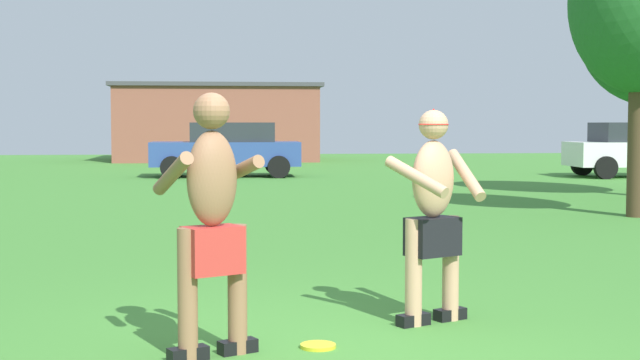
{
  "coord_description": "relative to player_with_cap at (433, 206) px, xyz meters",
  "views": [
    {
      "loc": [
        -0.63,
        -5.88,
        1.53
      ],
      "look_at": [
        0.13,
        1.17,
        1.09
      ],
      "focal_mm": 50.33,
      "sensor_mm": 36.0,
      "label": 1
    }
  ],
  "objects": [
    {
      "name": "car_blue_mid_lot",
      "position": [
        -1.48,
        19.59,
        -0.08
      ],
      "size": [
        4.3,
        2.02,
        1.58
      ],
      "color": "#2D478C",
      "rests_on": "ground_plane"
    },
    {
      "name": "ground_plane",
      "position": [
        -0.97,
        -0.83,
        -0.9
      ],
      "size": [
        80.0,
        80.0,
        0.0
      ],
      "primitive_type": "plane",
      "color": "#428433"
    },
    {
      "name": "frisbee",
      "position": [
        -0.96,
        -0.67,
        -0.89
      ],
      "size": [
        0.25,
        0.25,
        0.03
      ],
      "primitive_type": "cylinder",
      "color": "yellow",
      "rests_on": "ground_plane"
    },
    {
      "name": "player_in_red",
      "position": [
        -1.68,
        -0.83,
        0.02
      ],
      "size": [
        0.75,
        0.78,
        1.74
      ],
      "color": "black",
      "rests_on": "ground_plane"
    },
    {
      "name": "outbuilding_behind_lot",
      "position": [
        -1.84,
        31.97,
        0.7
      ],
      "size": [
        8.52,
        6.4,
        3.2
      ],
      "color": "brown",
      "rests_on": "ground_plane"
    },
    {
      "name": "player_with_cap",
      "position": [
        0.0,
        0.0,
        0.0
      ],
      "size": [
        0.75,
        0.72,
        1.65
      ],
      "color": "black",
      "rests_on": "ground_plane"
    }
  ]
}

